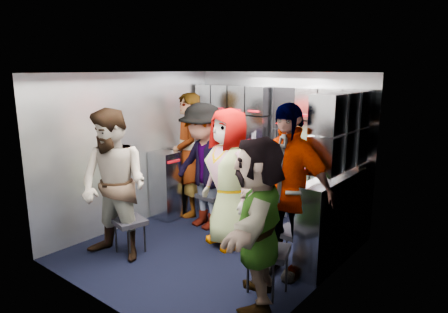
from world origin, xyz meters
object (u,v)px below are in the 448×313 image
Objects in this scene: attendant_arc_a at (114,186)px; attendant_arc_b at (203,167)px; jump_seat_near_left at (130,223)px; attendant_arc_c at (229,178)px; attendant_arc_d at (286,191)px; attendant_arc_e at (258,222)px; jump_seat_mid_right at (292,234)px; jump_seat_center at (238,210)px; jump_seat_near_right at (268,254)px; jump_seat_mid_left at (212,197)px; attendant_standing at (188,155)px.

attendant_arc_a is 1.33m from attendant_arc_b.
attendant_arc_c is at bearing 50.57° from jump_seat_near_left.
attendant_arc_d is 0.65m from attendant_arc_e.
attendant_arc_a reaches higher than attendant_arc_e.
jump_seat_near_left is at bearing -91.49° from attendant_arc_b.
attendant_arc_a reaches higher than jump_seat_mid_right.
jump_seat_near_left is 0.27× the size of attendant_arc_e.
jump_seat_center is at bearing 167.98° from jump_seat_mid_right.
jump_seat_mid_right is 0.24× the size of attendant_arc_c.
jump_seat_mid_left is at bearing 146.88° from jump_seat_near_right.
jump_seat_mid_left is at bearing 160.39° from jump_seat_center.
attendant_arc_b is 0.65m from attendant_arc_c.
jump_seat_near_right is 2.42m from attendant_standing.
attendant_standing is (-2.10, 1.09, 0.50)m from jump_seat_near_right.
jump_seat_center is 0.26× the size of attendant_arc_b.
attendant_arc_d reaches higher than jump_seat_mid_left.
jump_seat_mid_right is 2.14m from attendant_standing.
attendant_arc_b reaches higher than attendant_arc_e.
attendant_arc_c is at bearing -90.00° from jump_seat_center.
jump_seat_mid_right is (1.66, 0.91, 0.00)m from jump_seat_near_left.
jump_seat_near_left is 1.89m from attendant_arc_d.
attendant_arc_d reaches higher than attendant_arc_a.
attendant_arc_d is at bearing 4.33° from attendant_arc_c.
attendant_arc_e is (1.74, 0.10, 0.42)m from jump_seat_near_left.
attendant_arc_b is at bearing 69.95° from attendant_arc_a.
jump_seat_mid_right is at bearing -15.17° from jump_seat_mid_left.
jump_seat_mid_right is at bearing 23.75° from attendant_standing.
attendant_arc_c is (-0.90, 0.01, 0.48)m from jump_seat_mid_right.
attendant_standing reaches higher than jump_seat_center.
jump_seat_near_left is 0.25× the size of attendant_arc_c.
jump_seat_mid_right is at bearing 28.87° from jump_seat_near_left.
attendant_arc_d is (1.51, -0.41, 0.06)m from attendant_arc_b.
attendant_arc_d is (0.90, -0.37, 0.52)m from jump_seat_center.
jump_seat_mid_left is 2.05m from attendant_arc_e.
attendant_standing is 1.60m from attendant_arc_a.
attendant_arc_a is at bearing -110.25° from attendant_arc_e.
jump_seat_near_right is 1.25m from attendant_arc_c.
jump_seat_mid_left is at bearing 95.85° from attendant_arc_b.
jump_seat_near_right reaches higher than jump_seat_mid_right.
attendant_arc_b is 1.57m from attendant_arc_d.
attendant_arc_c reaches higher than attendant_arc_e.
jump_seat_near_left is at bearing -155.56° from attendant_arc_d.
attendant_arc_b reaches higher than jump_seat_mid_left.
attendant_arc_e is (2.10, -1.27, -0.12)m from attendant_standing.
attendant_standing is (-0.36, 1.37, 0.54)m from jump_seat_near_left.
jump_seat_near_right is at bearing -33.12° from jump_seat_mid_left.
jump_seat_near_left is 1.89m from jump_seat_mid_right.
jump_seat_mid_left is 0.24× the size of attendant_standing.
attendant_arc_e reaches higher than jump_seat_center.
attendant_arc_d reaches higher than attendant_arc_c.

